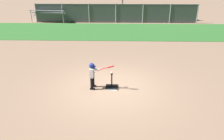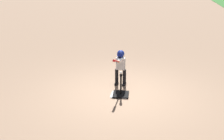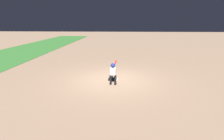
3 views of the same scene
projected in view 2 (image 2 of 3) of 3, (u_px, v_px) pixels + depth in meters
name	position (u px, v px, depth m)	size (l,w,h in m)	color
ground_plane	(122.00, 95.00, 8.45)	(90.00, 90.00, 0.00)	#93755B
home_plate	(119.00, 95.00, 8.43)	(0.44, 0.44, 0.02)	white
batting_tee	(121.00, 93.00, 8.41)	(0.48, 0.43, 0.61)	black
batter_child	(120.00, 64.00, 8.89)	(0.95, 0.34, 1.05)	black
baseball	(121.00, 73.00, 8.22)	(0.07, 0.07, 0.07)	white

